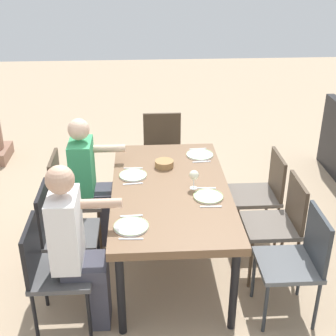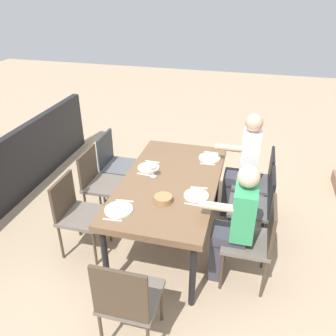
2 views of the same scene
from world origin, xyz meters
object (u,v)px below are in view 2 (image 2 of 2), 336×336
object	(u,v)px
chair_head_east	(127,298)
plate_2	(196,195)
chair_east_north	(256,238)
chair_west_south	(115,162)
wine_glass_1	(153,167)
plate_3	(119,209)
chair_west_north	(258,180)
diner_woman_green	(243,164)
bread_basket	(163,199)
chair_east_south	(76,211)
diner_man_white	(235,222)
plate_0	(210,158)
plate_1	(149,167)
chair_mid_north	(257,203)
dining_table	(170,186)
chair_mid_south	(99,180)

from	to	relation	value
chair_head_east	plate_2	xyz separation A→B (m)	(-1.10, 0.31, 0.26)
chair_east_north	plate_2	size ratio (longest dim) A/B	3.69
chair_west_south	wine_glass_1	distance (m)	1.04
plate_3	chair_west_south	bearing A→B (deg)	-155.89
chair_west_north	chair_west_south	size ratio (longest dim) A/B	0.98
chair_east_north	diner_woman_green	xyz separation A→B (m)	(-1.07, -0.20, 0.18)
plate_3	bread_basket	xyz separation A→B (m)	(-0.23, 0.35, 0.02)
chair_head_east	plate_3	world-z (taller)	chair_head_east
chair_east_south	diner_man_white	distance (m)	1.62
chair_head_east	plate_3	bearing A→B (deg)	-155.37
chair_west_north	chair_east_south	bearing A→B (deg)	-59.28
diner_woman_green	chair_east_north	bearing A→B (deg)	10.49
chair_west_south	plate_2	distance (m)	1.54
chair_west_north	chair_east_south	size ratio (longest dim) A/B	1.02
chair_east_north	bread_basket	bearing A→B (deg)	-89.94
plate_2	plate_0	bearing A→B (deg)	179.44
chair_west_north	plate_1	size ratio (longest dim) A/B	3.60
diner_man_white	plate_0	bearing A→B (deg)	-158.60
diner_woman_green	wine_glass_1	world-z (taller)	diner_woman_green
chair_mid_north	plate_3	bearing A→B (deg)	-56.81
chair_west_north	wine_glass_1	distance (m)	1.33
plate_1	bread_basket	xyz separation A→B (m)	(0.58, 0.32, 0.02)
diner_man_white	plate_3	bearing A→B (deg)	-77.63
chair_west_south	chair_head_east	distance (m)	2.20
plate_1	plate_3	distance (m)	0.81
chair_west_south	diner_woman_green	size ratio (longest dim) A/B	0.67
chair_east_south	plate_3	size ratio (longest dim) A/B	3.30
plate_3	diner_woman_green	bearing A→B (deg)	141.60
chair_east_north	chair_east_south	xyz separation A→B (m)	(-0.00, -1.81, -0.02)
dining_table	chair_east_south	distance (m)	1.01
chair_head_east	bread_basket	world-z (taller)	chair_head_east
chair_mid_north	chair_head_east	bearing A→B (deg)	-31.01
chair_mid_south	plate_3	distance (m)	1.02
chair_west_south	wine_glass_1	world-z (taller)	wine_glass_1
diner_woman_green	diner_man_white	world-z (taller)	diner_woman_green
plate_0	chair_east_south	bearing A→B (deg)	-51.40
chair_west_south	chair_east_south	world-z (taller)	chair_west_south
chair_west_north	plate_2	bearing A→B (deg)	-33.07
chair_mid_north	plate_2	world-z (taller)	chair_mid_north
chair_head_east	diner_man_white	distance (m)	1.18
chair_east_north	diner_man_white	xyz separation A→B (m)	(0.00, -0.20, 0.14)
chair_head_east	diner_man_white	xyz separation A→B (m)	(-0.93, 0.71, 0.14)
dining_table	chair_mid_north	world-z (taller)	chair_mid_north
diner_woman_green	plate_2	size ratio (longest dim) A/B	5.41
chair_west_south	plate_0	xyz separation A→B (m)	(0.10, 1.23, 0.26)
chair_mid_south	plate_0	xyz separation A→B (m)	(-0.40, 1.23, 0.25)
plate_3	chair_mid_south	bearing A→B (deg)	-144.11
chair_east_south	plate_1	bearing A→B (deg)	133.48
chair_mid_south	plate_1	bearing A→B (deg)	90.60
dining_table	chair_west_north	bearing A→B (deg)	127.17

